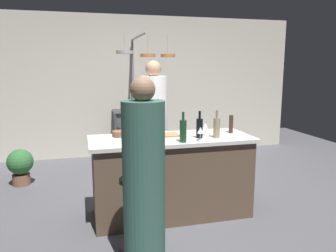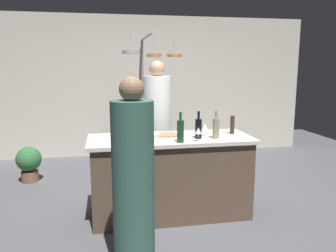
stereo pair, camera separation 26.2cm
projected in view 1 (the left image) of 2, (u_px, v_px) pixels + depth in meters
ground_plane at (171, 214)px, 3.82m from camera, size 9.00×9.00×0.00m
back_wall at (132, 86)px, 6.31m from camera, size 6.40×0.16×2.60m
kitchen_island at (171, 176)px, 3.75m from camera, size 1.80×0.72×0.90m
stove_range at (136, 135)px, 6.08m from camera, size 0.80×0.64×0.89m
chef at (154, 131)px, 4.52m from camera, size 0.37×0.37×1.75m
bar_stool_left at (134, 210)px, 3.04m from camera, size 0.28×0.28×0.68m
guest_left at (144, 185)px, 2.63m from camera, size 0.34×0.34×1.59m
overhead_pot_rack at (140, 68)px, 5.38m from camera, size 0.89×1.37×2.17m
potted_plant at (20, 165)px, 4.72m from camera, size 0.36×0.36×0.52m
cutting_board at (164, 135)px, 3.74m from camera, size 0.32×0.22×0.02m
pepper_mill at (231, 124)px, 3.89m from camera, size 0.05×0.05×0.21m
wine_bottle_dark at (199, 128)px, 3.61m from camera, size 0.07×0.07×0.30m
wine_bottle_white at (217, 127)px, 3.62m from camera, size 0.07×0.07×0.30m
wine_bottle_green at (183, 131)px, 3.40m from camera, size 0.07×0.07×0.31m
wine_glass_by_chef at (205, 127)px, 3.73m from camera, size 0.07×0.07×0.15m
wine_glass_near_left_guest at (200, 131)px, 3.47m from camera, size 0.07×0.07×0.15m
mixing_bowl_wooden at (120, 134)px, 3.70m from camera, size 0.18×0.18×0.06m
mixing_bowl_blue at (134, 136)px, 3.59m from camera, size 0.18×0.18×0.06m
mixing_bowl_ceramic at (152, 137)px, 3.48m from camera, size 0.20×0.20×0.08m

